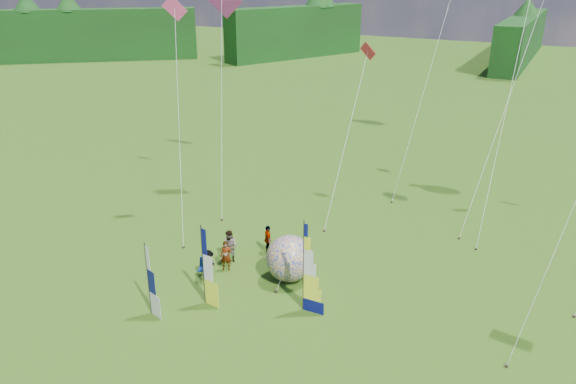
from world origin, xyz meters
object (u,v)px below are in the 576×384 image
at_px(spectator_b, 230,246).
at_px(spectator_a, 226,256).
at_px(feather_banner_main, 303,268).
at_px(camp_chair, 203,268).
at_px(side_banner_left, 203,266).
at_px(kite_whale, 520,42).
at_px(bol_inflatable, 289,258).
at_px(side_banner_far, 148,280).
at_px(spectator_c, 208,265).
at_px(spectator_d, 268,239).

bearing_deg(spectator_b, spectator_a, -75.05).
xyz_separation_m(feather_banner_main, camp_chair, (-5.87, 0.34, -1.72)).
bearing_deg(side_banner_left, kite_whale, 68.62).
relative_size(side_banner_left, spectator_b, 2.18).
height_order(bol_inflatable, camp_chair, bol_inflatable).
height_order(feather_banner_main, side_banner_far, feather_banner_main).
height_order(feather_banner_main, spectator_b, feather_banner_main).
distance_m(side_banner_far, spectator_c, 3.89).
height_order(bol_inflatable, spectator_b, bol_inflatable).
height_order(bol_inflatable, spectator_d, bol_inflatable).
bearing_deg(feather_banner_main, side_banner_left, -159.44).
bearing_deg(kite_whale, bol_inflatable, -126.05).
bearing_deg(kite_whale, spectator_b, -136.45).
xyz_separation_m(side_banner_far, spectator_d, (1.90, 7.65, -0.94)).
distance_m(camp_chair, kite_whale, 22.69).
distance_m(side_banner_far, spectator_b, 5.91).
bearing_deg(side_banner_far, kite_whale, 76.79).
distance_m(bol_inflatable, spectator_c, 4.13).
xyz_separation_m(spectator_a, spectator_c, (-0.26, -1.23, -0.00)).
bearing_deg(camp_chair, kite_whale, 37.06).
bearing_deg(spectator_c, bol_inflatable, -67.08).
xyz_separation_m(side_banner_left, spectator_b, (-1.13, 3.97, -1.07)).
height_order(spectator_b, spectator_d, spectator_b).
height_order(feather_banner_main, bol_inflatable, feather_banner_main).
bearing_deg(kite_whale, spectator_d, -136.94).
xyz_separation_m(side_banner_left, kite_whale, (10.51, 18.32, 8.72)).
xyz_separation_m(side_banner_far, bol_inflatable, (4.29, 5.62, -0.56)).
relative_size(spectator_c, camp_chair, 1.65).
xyz_separation_m(spectator_a, spectator_b, (-0.30, 0.87, 0.08)).
bearing_deg(kite_whale, side_banner_far, -128.64).
relative_size(spectator_c, spectator_d, 1.01).
bearing_deg(spectator_d, side_banner_far, 124.63).
bearing_deg(side_banner_far, spectator_c, 98.32).
height_order(side_banner_left, camp_chair, side_banner_left).
relative_size(bol_inflatable, spectator_b, 1.33).
bearing_deg(spectator_c, spectator_b, -3.39).
relative_size(spectator_a, camp_chair, 1.65).
distance_m(side_banner_far, spectator_d, 7.94).
height_order(feather_banner_main, spectator_c, feather_banner_main).
xyz_separation_m(side_banner_left, spectator_c, (-1.09, 1.87, -1.15)).
xyz_separation_m(feather_banner_main, spectator_a, (-5.21, 1.47, -1.40)).
bearing_deg(spectator_a, side_banner_left, -97.26).
distance_m(side_banner_left, side_banner_far, 2.54).
distance_m(spectator_b, kite_whale, 20.91).
bearing_deg(side_banner_left, spectator_c, 128.66).
relative_size(spectator_b, kite_whale, 0.08).
distance_m(feather_banner_main, camp_chair, 6.13).
xyz_separation_m(feather_banner_main, side_banner_left, (-4.38, -1.64, -0.25)).
xyz_separation_m(spectator_c, spectator_d, (1.26, 3.93, -0.01)).
distance_m(bol_inflatable, spectator_b, 3.71).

